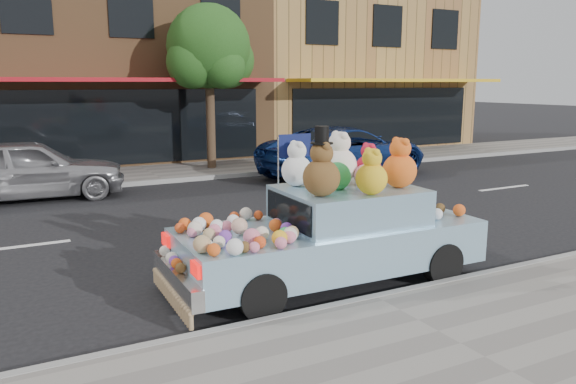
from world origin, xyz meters
TOP-DOWN VIEW (x-y plane):
  - ground at (0.00, 0.00)m, footprint 120.00×120.00m
  - near_sidewalk at (0.00, -6.50)m, footprint 60.00×3.00m
  - far_sidewalk at (0.00, 6.50)m, footprint 60.00×3.00m
  - near_kerb at (0.00, -5.00)m, footprint 60.00×0.12m
  - far_kerb at (0.00, 5.00)m, footprint 60.00×0.12m
  - storefront_mid at (0.00, 11.97)m, footprint 10.00×9.80m
  - storefront_right at (10.00, 11.97)m, footprint 10.00×9.80m
  - street_tree at (2.03, 6.55)m, footprint 3.00×2.70m
  - car_silver at (-3.48, 4.32)m, footprint 4.53×2.05m
  - car_blue at (5.23, 3.61)m, footprint 5.87×3.55m
  - art_car at (-0.04, -3.99)m, footprint 4.53×1.87m

SIDE VIEW (x-z plane):
  - ground at x=0.00m, z-range 0.00..0.00m
  - near_sidewalk at x=0.00m, z-range 0.00..0.12m
  - far_sidewalk at x=0.00m, z-range 0.00..0.12m
  - near_kerb at x=0.00m, z-range 0.00..0.13m
  - far_kerb at x=0.00m, z-range 0.00..0.13m
  - car_silver at x=-3.48m, z-range 0.00..1.51m
  - car_blue at x=5.23m, z-range 0.00..1.52m
  - art_car at x=-0.04m, z-range -0.34..1.93m
  - storefront_mid at x=0.00m, z-range -0.01..7.29m
  - storefront_right at x=10.00m, z-range -0.01..7.29m
  - street_tree at x=2.03m, z-range 1.08..6.30m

